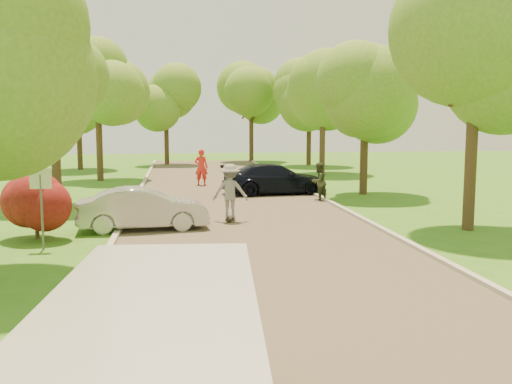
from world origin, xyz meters
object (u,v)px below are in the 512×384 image
street_sign (41,191)px  dark_sedan (275,179)px  skateboarder (230,191)px  person_olive (319,182)px  longboard (230,218)px  silver_sedan (143,209)px  person_striped (201,167)px

street_sign → dark_sedan: (8.10, 10.58, -0.85)m
skateboarder → person_olive: skateboarder is taller
dark_sedan → longboard: size_ratio=5.04×
dark_sedan → longboard: 7.53m
dark_sedan → longboard: (-2.75, -6.99, -0.61)m
street_sign → longboard: 6.61m
dark_sedan → skateboarder: (-2.75, -6.99, 0.33)m
silver_sedan → dark_sedan: (5.60, 8.14, 0.05)m
street_sign → skateboarder: bearing=33.9°
person_olive → silver_sedan: bearing=4.2°
silver_sedan → longboard: bearing=-72.9°
longboard → person_olive: size_ratio=0.60×
person_striped → silver_sedan: bearing=92.5°
dark_sedan → longboard: bearing=152.9°
street_sign → skateboarder: 6.46m
silver_sedan → longboard: silver_sedan is taller
skateboarder → dark_sedan: bearing=-100.3°
street_sign → person_olive: (9.60, 8.21, -0.75)m
silver_sedan → person_striped: person_striped is taller
longboard → skateboarder: 0.94m
longboard → person_olive: bearing=-121.4°
person_striped → person_olive: bearing=139.4°
street_sign → silver_sedan: 3.61m
longboard → skateboarder: skateboarder is taller
silver_sedan → street_sign: bearing=129.4°
person_olive → person_striped: bearing=-88.8°
silver_sedan → longboard: (2.85, 1.15, -0.56)m
silver_sedan → person_striped: size_ratio=2.09×
person_striped → person_olive: size_ratio=1.18×
silver_sedan → person_striped: 12.52m
silver_sedan → skateboarder: bearing=-72.9°
silver_sedan → person_striped: (2.35, 12.29, 0.30)m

